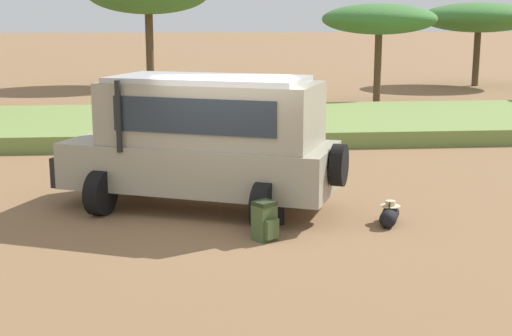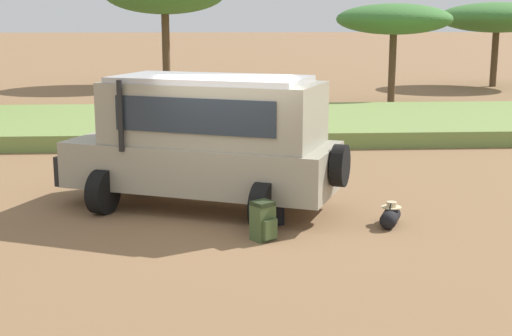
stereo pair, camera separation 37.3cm
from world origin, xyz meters
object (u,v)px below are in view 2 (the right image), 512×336
at_px(backpack_beside_front_wheel, 272,208).
at_px(acacia_tree_right_mid, 394,20).
at_px(backpack_cluster_center, 263,221).
at_px(acacia_tree_far_right, 497,18).
at_px(duffel_bag_low_black_case, 390,217).
at_px(safari_vehicle, 207,139).

height_order(backpack_beside_front_wheel, acacia_tree_right_mid, acacia_tree_right_mid).
bearing_deg(backpack_cluster_center, acacia_tree_far_right, 61.32).
relative_size(duffel_bag_low_black_case, acacia_tree_right_mid, 0.16).
relative_size(safari_vehicle, duffel_bag_low_black_case, 7.28).
distance_m(backpack_cluster_center, acacia_tree_right_mid, 19.41).
height_order(duffel_bag_low_black_case, acacia_tree_far_right, acacia_tree_far_right).
bearing_deg(acacia_tree_right_mid, safari_vehicle, -115.10).
xyz_separation_m(backpack_beside_front_wheel, backpack_cluster_center, (-0.22, -0.89, 0.03)).
bearing_deg(duffel_bag_low_black_case, backpack_cluster_center, -163.03).
distance_m(safari_vehicle, backpack_cluster_center, 2.41).
xyz_separation_m(duffel_bag_low_black_case, acacia_tree_right_mid, (4.38, 17.31, 3.23)).
relative_size(safari_vehicle, backpack_cluster_center, 8.51).
bearing_deg(duffel_bag_low_black_case, acacia_tree_far_right, 64.78).
distance_m(backpack_cluster_center, acacia_tree_far_right, 28.61).
xyz_separation_m(duffel_bag_low_black_case, acacia_tree_far_right, (11.43, 24.27, 3.30)).
relative_size(backpack_beside_front_wheel, backpack_cluster_center, 0.91).
relative_size(backpack_beside_front_wheel, acacia_tree_far_right, 0.10).
xyz_separation_m(backpack_cluster_center, duffel_bag_low_black_case, (2.22, 0.68, -0.16)).
bearing_deg(acacia_tree_right_mid, acacia_tree_far_right, 44.62).
relative_size(backpack_cluster_center, acacia_tree_far_right, 0.11).
bearing_deg(acacia_tree_far_right, acacia_tree_right_mid, -135.38).
height_order(safari_vehicle, acacia_tree_far_right, acacia_tree_far_right).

